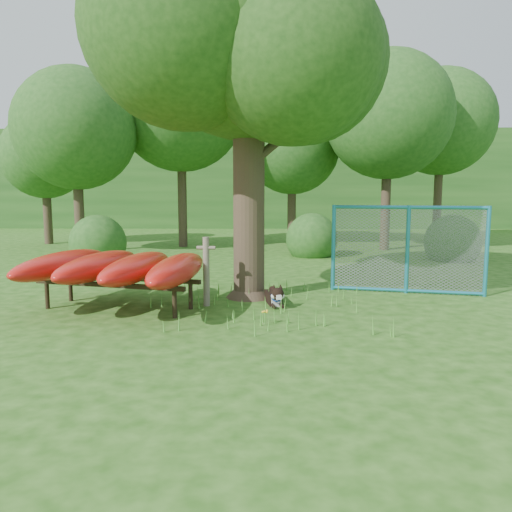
{
  "coord_description": "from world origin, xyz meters",
  "views": [
    {
      "loc": [
        0.38,
        -8.33,
        2.23
      ],
      "look_at": [
        0.2,
        1.2,
        1.0
      ],
      "focal_mm": 35.0,
      "sensor_mm": 36.0,
      "label": 1
    }
  ],
  "objects_px": {
    "kayak_rack": "(118,267)",
    "husky_dog": "(275,297)",
    "oak_tree": "(246,30)",
    "fence_section": "(407,250)"
  },
  "relations": [
    {
      "from": "kayak_rack",
      "to": "husky_dog",
      "type": "distance_m",
      "value": 3.09
    },
    {
      "from": "oak_tree",
      "to": "fence_section",
      "type": "distance_m",
      "value": 5.71
    },
    {
      "from": "kayak_rack",
      "to": "fence_section",
      "type": "bearing_deg",
      "value": 30.02
    },
    {
      "from": "oak_tree",
      "to": "husky_dog",
      "type": "bearing_deg",
      "value": -51.7
    },
    {
      "from": "oak_tree",
      "to": "kayak_rack",
      "type": "relative_size",
      "value": 2.17
    },
    {
      "from": "fence_section",
      "to": "kayak_rack",
      "type": "bearing_deg",
      "value": -151.97
    },
    {
      "from": "oak_tree",
      "to": "husky_dog",
      "type": "xyz_separation_m",
      "value": [
        0.59,
        -0.75,
        -5.27
      ]
    },
    {
      "from": "oak_tree",
      "to": "husky_dog",
      "type": "distance_m",
      "value": 5.35
    },
    {
      "from": "oak_tree",
      "to": "kayak_rack",
      "type": "bearing_deg",
      "value": -154.62
    },
    {
      "from": "kayak_rack",
      "to": "husky_dog",
      "type": "bearing_deg",
      "value": 22.11
    }
  ]
}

